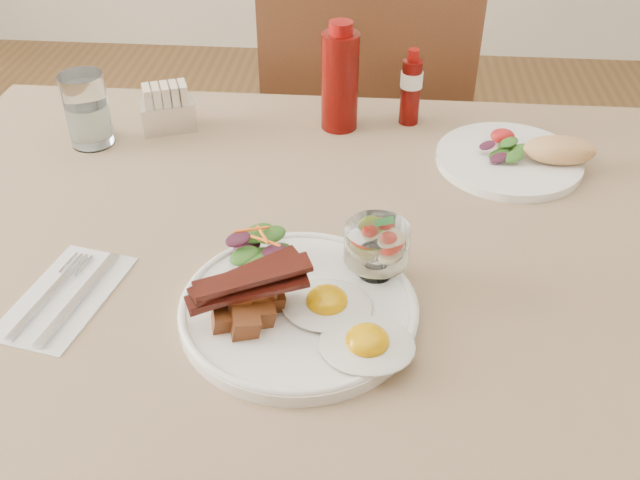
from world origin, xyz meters
TOP-DOWN VIEW (x-y plane):
  - table at (0.00, 0.00)m, footprint 1.33×0.88m
  - chair_far at (0.00, 0.66)m, footprint 0.42×0.42m
  - main_plate at (-0.06, -0.14)m, footprint 0.28×0.28m
  - fried_eggs at (0.00, -0.18)m, footprint 0.17×0.18m
  - bacon_potato_pile at (-0.11, -0.17)m, footprint 0.14×0.10m
  - side_salad at (-0.11, -0.07)m, footprint 0.09×0.08m
  - fruit_cup at (0.03, -0.08)m, footprint 0.08×0.08m
  - second_plate at (0.25, 0.22)m, footprint 0.24×0.23m
  - ketchup_bottle at (-0.04, 0.33)m, footprint 0.06×0.06m
  - hot_sauce_bottle at (0.08, 0.35)m, footprint 0.05×0.05m
  - sugar_caddy at (-0.32, 0.29)m, footprint 0.10×0.08m
  - water_glass at (-0.44, 0.24)m, footprint 0.07×0.07m
  - napkin_cutlery at (-0.34, -0.14)m, footprint 0.13×0.20m

SIDE VIEW (x-z plane):
  - chair_far at x=0.00m, z-range 0.06..0.99m
  - table at x=0.00m, z-range 0.29..1.04m
  - napkin_cutlery at x=-0.34m, z-range 0.75..0.76m
  - main_plate at x=-0.06m, z-range 0.75..0.77m
  - second_plate at x=0.25m, z-range 0.74..0.80m
  - fried_eggs at x=0.00m, z-range 0.76..0.79m
  - side_salad at x=-0.11m, z-range 0.76..0.81m
  - sugar_caddy at x=-0.32m, z-range 0.75..0.83m
  - bacon_potato_pile at x=-0.11m, z-range 0.77..0.83m
  - water_glass at x=-0.44m, z-range 0.74..0.86m
  - fruit_cup at x=0.03m, z-range 0.77..0.85m
  - hot_sauce_bottle at x=0.08m, z-range 0.75..0.88m
  - ketchup_bottle at x=-0.04m, z-range 0.75..0.93m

